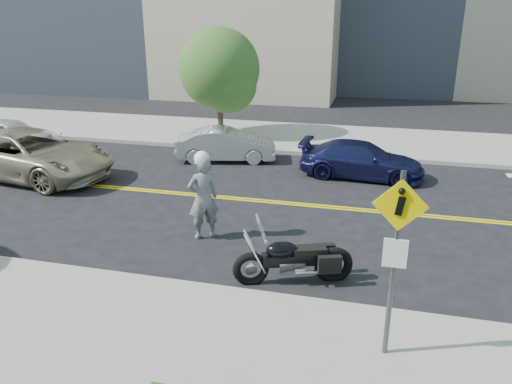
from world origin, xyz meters
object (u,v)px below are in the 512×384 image
Objects in this scene: motorcyclist at (203,195)px; parked_car_blue at (361,160)px; parked_car_silver at (226,145)px; pedestrian_sign at (395,249)px; parked_car_white at (10,134)px; motorcycle at (294,250)px; suv at (31,154)px.

motorcyclist is 0.54× the size of parked_car_blue.
parked_car_silver is 0.89× the size of parked_car_blue.
parked_car_white is (-14.56, 9.58, -1.37)m from pedestrian_sign.
pedestrian_sign is 1.27× the size of motorcycle.
parked_car_silver is (5.60, 3.40, -0.18)m from suv.
parked_car_white and parked_car_silver have the same top height.
parked_car_white is at bearing 91.95° from parked_car_blue.
suv reaches higher than parked_car_blue.
motorcycle is 7.29m from parked_car_blue.
parked_car_white is 0.86× the size of parked_car_blue.
parked_car_blue is at bearing 95.23° from pedestrian_sign.
motorcyclist is 2.95m from motorcycle.
pedestrian_sign is at bearing -68.45° from motorcycle.
suv is at bearing -59.86° from motorcyclist.
parked_car_white is 0.97× the size of parked_car_silver.
motorcycle is at bearing 175.60° from parked_car_blue.
parked_car_white is (-3.22, 2.96, -0.19)m from suv.
suv is 1.39× the size of parked_car_blue.
motorcycle reaches higher than parked_car_silver.
parked_car_blue is (10.48, 2.66, -0.19)m from suv.
pedestrian_sign is 9.42m from parked_car_blue.
pedestrian_sign reaches higher than suv.
pedestrian_sign is at bearing -163.32° from parked_car_silver.
parked_car_white is at bearing 129.59° from motorcycle.
motorcycle is at bearing 131.39° from pedestrian_sign.
parked_car_silver is at bearing -82.10° from parked_car_white.
pedestrian_sign is at bearing -118.29° from parked_car_white.
motorcycle is (-1.82, 2.06, -1.24)m from pedestrian_sign.
pedestrian_sign is 0.75× the size of parked_car_blue.
motorcyclist is at bearing 151.93° from parked_car_blue.
motorcyclist is at bearing 127.85° from motorcycle.
parked_car_silver is (-3.91, 7.96, -0.13)m from motorcycle.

